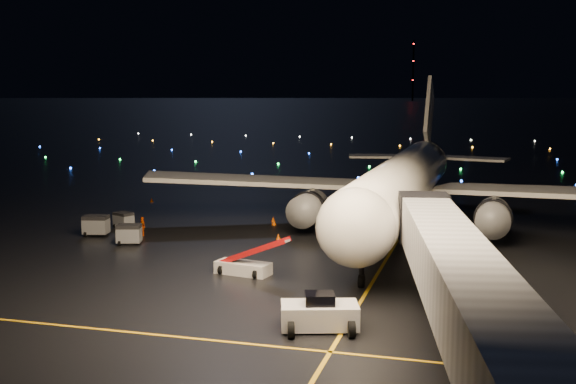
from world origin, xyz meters
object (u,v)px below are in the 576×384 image
object	(u,v)px
airliner	(407,151)
baggage_cart_1	(129,234)
baggage_cart_0	(124,220)
belt_loader	(243,255)
baggage_cart_2	(96,226)
pushback_tug	(320,311)
crew_c	(142,226)

from	to	relation	value
airliner	baggage_cart_1	bearing A→B (deg)	-145.63
baggage_cart_0	baggage_cart_1	distance (m)	7.70
belt_loader	baggage_cart_2	size ratio (longest dim) A/B	2.71
airliner	baggage_cart_1	distance (m)	27.57
pushback_tug	airliner	bearing A→B (deg)	70.84
pushback_tug	belt_loader	world-z (taller)	belt_loader
baggage_cart_1	pushback_tug	bearing A→B (deg)	-55.63
baggage_cart_2	baggage_cart_0	bearing A→B (deg)	69.20
baggage_cart_0	pushback_tug	bearing A→B (deg)	-18.87
crew_c	baggage_cart_2	world-z (taller)	baggage_cart_2
crew_c	baggage_cart_2	size ratio (longest dim) A/B	0.80
pushback_tug	baggage_cart_1	size ratio (longest dim) A/B	2.13
belt_loader	crew_c	xyz separation A→B (m)	(-13.54, 10.72, -0.57)
airliner	baggage_cart_0	xyz separation A→B (m)	(-26.41, -8.16, -6.74)
baggage_cart_1	baggage_cart_2	xyz separation A→B (m)	(-4.72, 2.54, 0.07)
pushback_tug	baggage_cart_2	size ratio (longest dim) A/B	1.97
pushback_tug	baggage_cart_0	distance (m)	34.75
airliner	crew_c	xyz separation A→B (m)	(-22.93, -11.06, -6.63)
crew_c	baggage_cart_1	world-z (taller)	crew_c
belt_loader	baggage_cart_0	world-z (taller)	belt_loader
airliner	belt_loader	size ratio (longest dim) A/B	8.88
pushback_tug	crew_c	size ratio (longest dim) A/B	2.47
belt_loader	crew_c	distance (m)	17.28
airliner	crew_c	distance (m)	26.30
belt_loader	baggage_cart_1	xyz separation A→B (m)	(-12.97, 7.07, -0.58)
airliner	pushback_tug	bearing A→B (deg)	-91.18
baggage_cart_1	baggage_cart_0	bearing A→B (deg)	105.63
baggage_cart_0	belt_loader	bearing A→B (deg)	-13.95
airliner	baggage_cart_0	bearing A→B (deg)	-161.80
baggage_cart_0	crew_c	bearing A→B (deg)	-15.03
pushback_tug	baggage_cart_0	xyz separation A→B (m)	(-25.17, 23.95, -0.27)
airliner	crew_c	world-z (taller)	airliner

